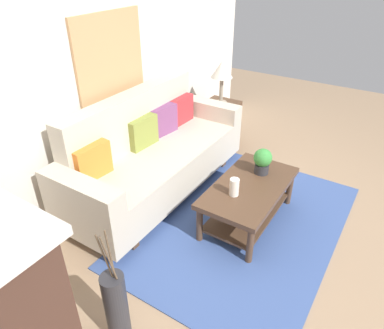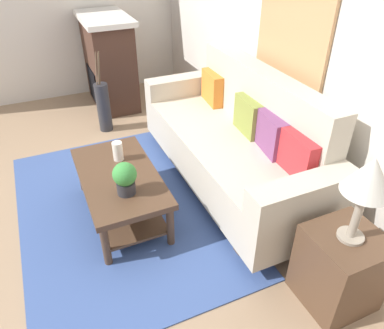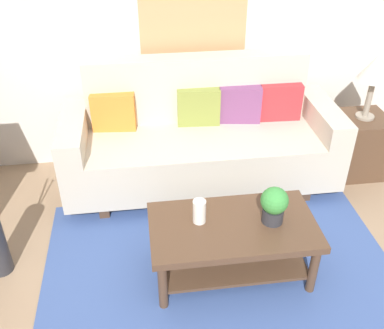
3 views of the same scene
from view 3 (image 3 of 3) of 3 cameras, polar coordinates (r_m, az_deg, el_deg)
wall_back at (r=3.95m, az=-0.30°, el=18.79°), size 5.57×0.10×2.70m
area_rug at (r=3.23m, az=3.60°, el=-13.30°), size 2.46×1.71×0.01m
couch at (r=3.82m, az=1.08°, el=3.23°), size 2.28×0.84×1.08m
throw_pillow_orange at (r=3.78m, az=-10.03°, el=6.65°), size 0.37×0.15×0.32m
throw_pillow_olive at (r=3.81m, az=0.84°, el=7.40°), size 0.37×0.14×0.32m
throw_pillow_plum at (r=3.87m, az=6.14°, el=7.68°), size 0.37×0.17×0.32m
throw_pillow_crimson at (r=3.97m, az=11.22°, el=7.88°), size 0.36×0.13×0.32m
coffee_table at (r=3.02m, az=5.19°, el=-9.24°), size 1.10×0.60×0.43m
tabletop_vase at (r=2.90m, az=0.95°, el=-6.03°), size 0.09×0.09×0.17m
potted_plant_tabletop at (r=2.91m, az=10.47°, el=-5.04°), size 0.18×0.18×0.26m
side_table at (r=4.31m, az=20.48°, el=2.39°), size 0.44×0.44×0.56m
table_lamp at (r=4.01m, az=22.51°, el=11.12°), size 0.28×0.28×0.57m
framed_painting at (r=3.87m, az=0.16°, el=19.33°), size 0.90×0.03×0.87m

